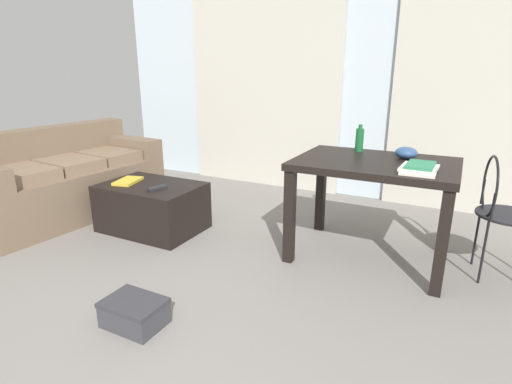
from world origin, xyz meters
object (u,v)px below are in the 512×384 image
couch (66,181)px  coffee_table (152,207)px  shoebox (134,313)px  wire_chair (500,204)px  bottle_near (360,139)px  bowl (406,153)px  craft_table (374,176)px  tv_remote_primary (157,188)px  magazine (128,181)px  book_stack (419,168)px

couch → coffee_table: (1.01, 0.06, -0.12)m
couch → shoebox: couch is taller
couch → wire_chair: (3.61, 0.48, 0.18)m
bottle_near → shoebox: (-0.76, -1.74, -0.76)m
bottle_near → bowl: size_ratio=1.34×
craft_table → shoebox: 1.82m
bowl → tv_remote_primary: bearing=-162.5°
bottle_near → coffee_table: bearing=-159.3°
craft_table → bowl: (0.18, 0.17, 0.16)m
couch → magazine: couch is taller
book_stack → shoebox: 1.90m
wire_chair → tv_remote_primary: (-2.45, -0.50, -0.09)m
wire_chair → bottle_near: 1.06m
couch → coffee_table: 1.02m
craft_table → bottle_near: 0.40m
tv_remote_primary → magazine: 0.37m
magazine → shoebox: bearing=-59.8°
bowl → couch: bearing=-169.5°
coffee_table → shoebox: (0.85, -1.13, -0.13)m
couch → bowl: bowl is taller
tv_remote_primary → magazine: (-0.37, 0.05, 0.00)m
wire_chair → magazine: 2.86m
coffee_table → craft_table: bearing=10.3°
couch → magazine: 0.80m
wire_chair → book_stack: size_ratio=2.93×
couch → shoebox: size_ratio=5.44×
magazine → craft_table: bearing=-4.0°
wire_chair → bowl: wire_chair is taller
bowl → magazine: 2.29m
coffee_table → wire_chair: size_ratio=1.01×
wire_chair → shoebox: bearing=-138.6°
wire_chair → coffee_table: bearing=-170.9°
book_stack → wire_chair: bearing=31.2°
coffee_table → magazine: magazine is taller
bowl → book_stack: size_ratio=0.55×
bottle_near → shoebox: bearing=-113.8°
shoebox → bowl: bearing=55.1°
craft_table → bottle_near: size_ratio=5.28×
shoebox → couch: bearing=150.2°
wire_chair → shoebox: size_ratio=2.52×
craft_table → book_stack: size_ratio=3.86×
bottle_near → magazine: (-1.83, -0.65, -0.41)m
bowl → magazine: bearing=-166.4°
coffee_table → book_stack: size_ratio=2.96×
wire_chair → tv_remote_primary: size_ratio=5.02×
coffee_table → wire_chair: (2.60, 0.42, 0.31)m
tv_remote_primary → magazine: magazine is taller
craft_table → magazine: bearing=-169.8°
couch → book_stack: (3.12, 0.18, 0.44)m
bottle_near → bowl: bottle_near is taller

